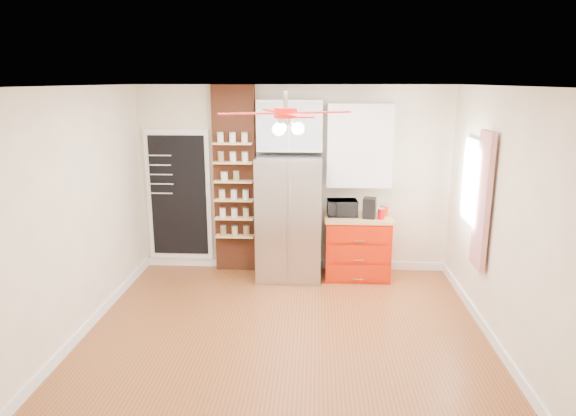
# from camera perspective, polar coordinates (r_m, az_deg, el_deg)

# --- Properties ---
(floor) EXTENTS (4.50, 4.50, 0.00)m
(floor) POSITION_cam_1_polar(r_m,az_deg,el_deg) (6.00, -0.24, -13.30)
(floor) COLOR brown
(floor) RESTS_ON ground
(ceiling) EXTENTS (4.50, 4.50, 0.00)m
(ceiling) POSITION_cam_1_polar(r_m,az_deg,el_deg) (5.34, -0.27, 13.42)
(ceiling) COLOR white
(ceiling) RESTS_ON wall_back
(wall_back) EXTENTS (4.50, 0.02, 2.70)m
(wall_back) POSITION_cam_1_polar(r_m,az_deg,el_deg) (7.47, 0.66, 3.16)
(wall_back) COLOR #FBEBCA
(wall_back) RESTS_ON floor
(wall_front) EXTENTS (4.50, 0.02, 2.70)m
(wall_front) POSITION_cam_1_polar(r_m,az_deg,el_deg) (3.62, -2.17, -8.80)
(wall_front) COLOR #FBEBCA
(wall_front) RESTS_ON floor
(wall_left) EXTENTS (0.02, 4.00, 2.70)m
(wall_left) POSITION_cam_1_polar(r_m,az_deg,el_deg) (6.08, -21.94, -0.39)
(wall_left) COLOR #FBEBCA
(wall_left) RESTS_ON floor
(wall_right) EXTENTS (0.02, 4.00, 2.70)m
(wall_right) POSITION_cam_1_polar(r_m,az_deg,el_deg) (5.84, 22.38, -1.00)
(wall_right) COLOR #FBEBCA
(wall_right) RESTS_ON floor
(chalkboard) EXTENTS (0.95, 0.05, 1.95)m
(chalkboard) POSITION_cam_1_polar(r_m,az_deg,el_deg) (7.74, -12.03, 1.35)
(chalkboard) COLOR white
(chalkboard) RESTS_ON wall_back
(brick_pillar) EXTENTS (0.60, 0.16, 2.70)m
(brick_pillar) POSITION_cam_1_polar(r_m,az_deg,el_deg) (7.47, -5.90, 3.09)
(brick_pillar) COLOR brown
(brick_pillar) RESTS_ON floor
(fridge) EXTENTS (0.90, 0.70, 1.75)m
(fridge) POSITION_cam_1_polar(r_m,az_deg,el_deg) (7.21, 0.12, -1.10)
(fridge) COLOR #A5A5A9
(fridge) RESTS_ON floor
(upper_glass_cabinet) EXTENTS (0.90, 0.35, 0.70)m
(upper_glass_cabinet) POSITION_cam_1_polar(r_m,az_deg,el_deg) (7.19, 0.21, 9.18)
(upper_glass_cabinet) COLOR white
(upper_glass_cabinet) RESTS_ON wall_back
(red_cabinet) EXTENTS (0.94, 0.64, 0.90)m
(red_cabinet) POSITION_cam_1_polar(r_m,az_deg,el_deg) (7.40, 7.69, -4.26)
(red_cabinet) COLOR #B41A03
(red_cabinet) RESTS_ON floor
(upper_shelf_unit) EXTENTS (0.90, 0.30, 1.15)m
(upper_shelf_unit) POSITION_cam_1_polar(r_m,az_deg,el_deg) (7.25, 7.95, 6.90)
(upper_shelf_unit) COLOR white
(upper_shelf_unit) RESTS_ON wall_back
(window) EXTENTS (0.04, 0.75, 1.05)m
(window) POSITION_cam_1_polar(r_m,az_deg,el_deg) (6.62, 19.90, 2.68)
(window) COLOR white
(window) RESTS_ON wall_right
(curtain) EXTENTS (0.06, 0.40, 1.55)m
(curtain) POSITION_cam_1_polar(r_m,az_deg,el_deg) (6.11, 20.80, 0.76)
(curtain) COLOR #AE1817
(curtain) RESTS_ON wall_right
(ceiling_fan) EXTENTS (1.40, 1.40, 0.44)m
(ceiling_fan) POSITION_cam_1_polar(r_m,az_deg,el_deg) (5.35, -0.27, 10.46)
(ceiling_fan) COLOR silver
(ceiling_fan) RESTS_ON ceiling
(toaster_oven) EXTENTS (0.43, 0.31, 0.23)m
(toaster_oven) POSITION_cam_1_polar(r_m,az_deg,el_deg) (7.24, 6.02, 0.02)
(toaster_oven) COLOR black
(toaster_oven) RESTS_ON red_cabinet
(coffee_maker) EXTENTS (0.21, 0.23, 0.28)m
(coffee_maker) POSITION_cam_1_polar(r_m,az_deg,el_deg) (7.17, 9.04, 0.01)
(coffee_maker) COLOR black
(coffee_maker) RESTS_ON red_cabinet
(canister_left) EXTENTS (0.12, 0.12, 0.14)m
(canister_left) POSITION_cam_1_polar(r_m,az_deg,el_deg) (7.15, 10.30, -0.66)
(canister_left) COLOR #A70909
(canister_left) RESTS_ON red_cabinet
(canister_right) EXTENTS (0.15, 0.15, 0.14)m
(canister_right) POSITION_cam_1_polar(r_m,az_deg,el_deg) (7.34, 10.67, -0.30)
(canister_right) COLOR red
(canister_right) RESTS_ON red_cabinet
(pantry_jar_oats) EXTENTS (0.12, 0.12, 0.12)m
(pantry_jar_oats) POSITION_cam_1_polar(r_m,az_deg,el_deg) (7.32, -7.09, 3.49)
(pantry_jar_oats) COLOR beige
(pantry_jar_oats) RESTS_ON brick_pillar
(pantry_jar_beans) EXTENTS (0.11, 0.11, 0.13)m
(pantry_jar_beans) POSITION_cam_1_polar(r_m,az_deg,el_deg) (7.31, -5.77, 3.54)
(pantry_jar_beans) COLOR olive
(pantry_jar_beans) RESTS_ON brick_pillar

